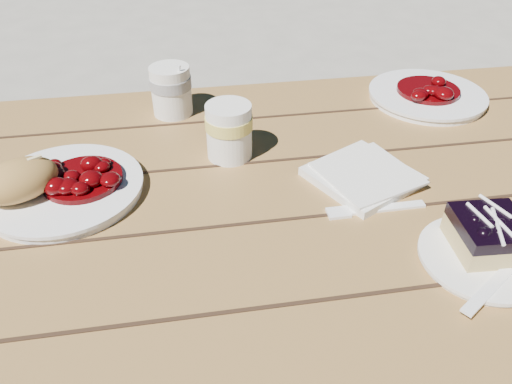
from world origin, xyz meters
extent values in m
cube|color=brown|center=(0.00, 0.00, 0.72)|extent=(2.00, 0.80, 0.05)
cube|color=brown|center=(0.00, 0.65, 0.44)|extent=(1.80, 0.25, 0.04)
cube|color=brown|center=(-0.80, 0.65, 0.21)|extent=(0.06, 0.06, 0.42)
cube|color=brown|center=(0.80, 0.65, 0.21)|extent=(0.06, 0.06, 0.42)
cylinder|color=white|center=(-0.45, 0.04, 0.76)|extent=(0.24, 0.24, 0.02)
ellipsoid|color=#AD8242|center=(-0.50, 0.02, 0.80)|extent=(0.14, 0.13, 0.06)
cylinder|color=white|center=(0.13, -0.21, 0.76)|extent=(0.16, 0.16, 0.01)
cube|color=tan|center=(0.14, -0.19, 0.77)|extent=(0.10, 0.10, 0.03)
cube|color=black|center=(0.14, -0.19, 0.80)|extent=(0.10, 0.10, 0.02)
cylinder|color=white|center=(-0.27, 0.29, 0.80)|extent=(0.08, 0.08, 0.10)
cube|color=white|center=(0.03, 0.00, 0.76)|extent=(0.20, 0.20, 0.01)
cylinder|color=white|center=(0.26, 0.26, 0.76)|extent=(0.24, 0.24, 0.02)
cylinder|color=white|center=(-0.18, 0.11, 0.80)|extent=(0.08, 0.08, 0.10)
camera|label=1|loc=(-0.25, -0.64, 1.23)|focal=35.00mm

